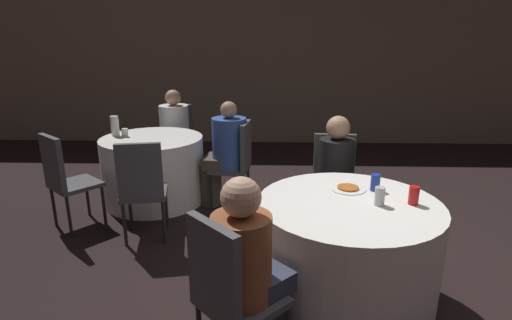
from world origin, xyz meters
The scene contains 20 objects.
ground_plane centered at (0.00, 0.00, 0.00)m, with size 16.00×16.00×0.00m, color black.
wall_back centered at (0.00, 4.54, 1.40)m, with size 16.00×0.06×2.80m.
table_near centered at (-0.18, 0.01, 0.37)m, with size 1.23×1.23×0.74m.
table_far centered at (-2.01, 1.77, 0.37)m, with size 1.12×1.12×0.74m.
chair_near_southwest centered at (-0.93, -0.70, 0.56)m, with size 0.57×0.57×0.94m.
chair_near_north centered at (-0.12, 1.04, 0.56)m, with size 0.43×0.43×0.94m.
chair_far_south centered at (-1.84, 0.81, 0.56)m, with size 0.47×0.47×0.94m.
chair_far_east centered at (-1.05, 1.64, 0.56)m, with size 0.45×0.45×0.94m.
chair_far_north centered at (-1.96, 2.74, 0.56)m, with size 0.42×0.43×0.94m.
chair_far_southwest centered at (-2.64, 1.02, 0.56)m, with size 0.56×0.56×0.94m.
person_floral_shirt centered at (-0.80, -0.58, 0.57)m, with size 0.46×0.45×1.13m.
person_black_shirt centered at (-0.13, 0.87, 0.57)m, with size 0.32×0.50×1.14m.
person_blue_shirt centered at (-1.21, 1.66, 0.60)m, with size 0.52×0.39×1.16m.
person_white_shirt centered at (-1.97, 2.58, 0.60)m, with size 0.39×0.53×1.15m.
pizza_plate_near centered at (-0.15, 0.25, 0.74)m, with size 0.25×0.25×0.02m.
soda_can_silver centered at (0.00, -0.03, 0.80)m, with size 0.07×0.07×0.12m.
soda_can_red centered at (0.23, -0.01, 0.80)m, with size 0.07×0.07×0.12m.
soda_can_blue centered at (0.04, 0.23, 0.80)m, with size 0.07×0.07×0.12m.
bottle_far centered at (-2.44, 1.84, 0.85)m, with size 0.09×0.09×0.22m.
cup_far centered at (-2.32, 1.81, 0.78)m, with size 0.07×0.07×0.09m.
Camera 1 is at (-0.72, -2.46, 1.77)m, focal length 28.00 mm.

